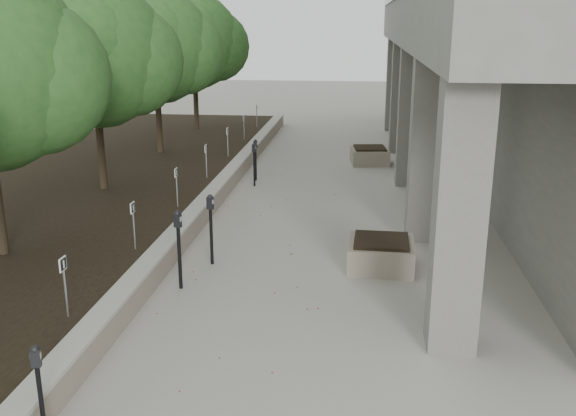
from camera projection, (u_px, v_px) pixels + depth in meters
The scene contains 21 objects.
ground at pixel (214, 366), 9.09m from camera, with size 90.00×90.00×0.00m, color #9E9991.
retaining_wall at pixel (221, 188), 17.80m from camera, with size 0.39×26.00×0.50m, color gray, non-canonical shape.
planting_bed at pixel (95, 186), 18.21m from camera, with size 7.00×26.00×0.40m, color black.
crabapple_tree_3 at pixel (96, 85), 16.36m from camera, with size 4.60×4.00×5.44m, color #224E1E, non-canonical shape.
crabapple_tree_4 at pixel (156, 71), 21.13m from camera, with size 4.60×4.00×5.44m, color #224E1E, non-canonical shape.
crabapple_tree_5 at pixel (194, 62), 25.89m from camera, with size 4.60×4.00×5.44m, color #224E1E, non-canonical shape.
parking_sign_2 at pixel (65, 287), 9.57m from camera, with size 0.04×0.22×0.96m, color black, non-canonical shape.
parking_sign_3 at pixel (134, 226), 12.43m from camera, with size 0.04×0.22×0.96m, color black, non-canonical shape.
parking_sign_4 at pixel (177, 188), 15.29m from camera, with size 0.04×0.22×0.96m, color black, non-canonical shape.
parking_sign_5 at pixel (206, 161), 18.15m from camera, with size 0.04×0.22×0.96m, color black, non-canonical shape.
parking_sign_6 at pixel (228, 142), 21.02m from camera, with size 0.04×0.22×0.96m, color black, non-canonical shape.
parking_sign_7 at pixel (244, 128), 23.88m from camera, with size 0.04×0.22×0.96m, color black, non-canonical shape.
parking_sign_8 at pixel (257, 116), 26.74m from camera, with size 0.04×0.22×0.96m, color black, non-canonical shape.
parking_meter_1 at pixel (40, 395), 7.26m from camera, with size 0.12×0.09×1.25m, color black, non-canonical shape.
parking_meter_2 at pixel (179, 250), 11.52m from camera, with size 0.15×0.11×1.49m, color black, non-canonical shape.
parking_meter_3 at pixel (211, 230), 12.70m from camera, with size 0.14×0.10×1.45m, color black, non-canonical shape.
parking_meter_4 at pixel (256, 160), 19.47m from camera, with size 0.13×0.09×1.28m, color black, non-canonical shape.
parking_meter_5 at pixel (254, 165), 18.80m from camera, with size 0.13×0.09×1.29m, color black, non-canonical shape.
planter_front at pixel (381, 253), 12.64m from camera, with size 1.27×1.27×0.59m, color gray, non-canonical shape.
planter_back at pixel (370, 155), 21.89m from camera, with size 1.24×1.24×0.58m, color gray, non-canonical shape.
berry_scatter at pixel (261, 246), 13.86m from camera, with size 3.30×14.10×0.02m, color maroon, non-canonical shape.
Camera 1 is at (1.97, -7.92, 4.71)m, focal length 39.94 mm.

